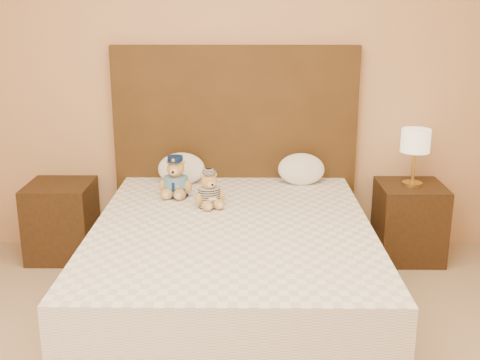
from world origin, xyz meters
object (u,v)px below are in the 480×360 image
Objects in this scene: lamp at (415,144)px; pillow_right at (301,168)px; bed at (233,268)px; nightstand_left at (62,220)px; teddy_police at (176,177)px; nightstand_right at (409,222)px; pillow_left at (181,167)px; teddy_prisoner at (209,189)px.

pillow_right is at bearing 177.80° from lamp.
bed and nightstand_left have the same top height.
teddy_police is 0.90m from pillow_right.
nightstand_right is at bearing 17.71° from teddy_police.
pillow_left reaches higher than bed.
pillow_right reaches higher than nightstand_right.
pillow_left reaches higher than nightstand_left.
teddy_police is at bearing 125.99° from bed.
teddy_prisoner is (0.23, -0.22, -0.02)m from teddy_police.
lamp is 1.21× the size of pillow_left.
teddy_police is 0.32m from teddy_prisoner.
teddy_police is (-1.63, -0.27, 0.41)m from nightstand_right.
bed and nightstand_right have the same top height.
nightstand_right is (1.25, 0.80, -0.00)m from bed.
teddy_prisoner is (1.10, -0.49, 0.39)m from nightstand_left.
bed is 3.64× the size of nightstand_right.
lamp is (2.50, 0.00, 0.57)m from nightstand_left.
lamp reaches higher than teddy_police.
teddy_police is 0.30m from pillow_left.
teddy_police reaches higher than bed.
lamp is at bearing 0.00° from nightstand_left.
lamp reaches higher than bed.
nightstand_left is at bearing 170.81° from teddy_police.
nightstand_left is at bearing -179.00° from pillow_right.
teddy_police reaches higher than pillow_right.
bed is at bearing -45.76° from teddy_police.
nightstand_left is 1.67× the size of pillow_right.
nightstand_right is 0.57m from lamp.
pillow_left is 1.01× the size of pillow_right.
teddy_police reaches higher than teddy_prisoner.
nightstand_right is 2.40× the size of teddy_prisoner.
teddy_prisoner reaches higher than nightstand_right.
nightstand_right is 0.87m from pillow_right.
pillow_left is at bearing 114.51° from bed.
teddy_police is 0.82× the size of pillow_right.
teddy_prisoner is at bearing -140.13° from pillow_right.
nightstand_left is 1.76m from pillow_right.
teddy_prisoner is at bearing -160.79° from nightstand_right.
pillow_right is (0.62, 0.52, 0.00)m from teddy_prisoner.
teddy_prisoner is (-1.40, -0.49, -0.18)m from lamp.
pillow_left is at bearing 97.33° from teddy_police.
lamp is 0.80m from pillow_right.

